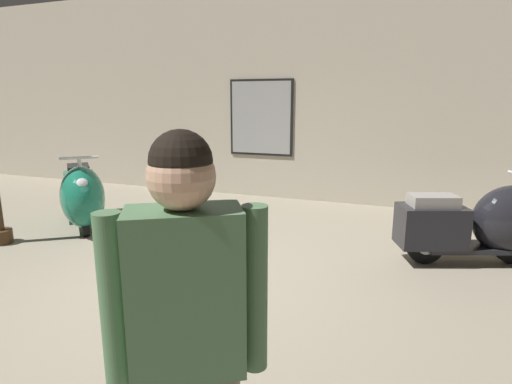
% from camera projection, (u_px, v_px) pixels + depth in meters
% --- Properties ---
extents(ground_plane, '(60.00, 60.00, 0.00)m').
position_uv_depth(ground_plane, '(183.00, 288.00, 4.09)').
color(ground_plane, gray).
extents(showroom_back_wall, '(18.00, 0.63, 3.87)m').
position_uv_depth(showroom_back_wall, '(304.00, 94.00, 7.38)').
color(showroom_back_wall, '#BCB29E').
rests_on(showroom_back_wall, ground).
extents(scooter_0, '(1.63, 1.62, 1.10)m').
position_uv_depth(scooter_0, '(82.00, 195.00, 5.87)').
color(scooter_0, black).
rests_on(scooter_0, ground).
extents(scooter_1, '(1.77, 1.04, 1.04)m').
position_uv_depth(scooter_1, '(487.00, 223.00, 4.62)').
color(scooter_1, black).
rests_on(scooter_1, ground).
extents(visitor_0, '(0.52, 0.41, 1.74)m').
position_uv_depth(visitor_0, '(188.00, 333.00, 1.49)').
color(visitor_0, black).
rests_on(visitor_0, ground).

